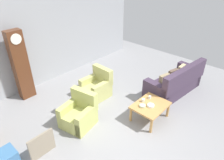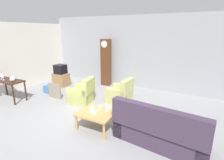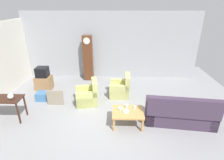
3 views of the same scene
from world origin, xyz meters
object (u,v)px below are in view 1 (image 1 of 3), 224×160
at_px(armchair_olive_near, 79,115).
at_px(grandfather_clock, 21,66).
at_px(framed_picture_leaning, 42,145).
at_px(bowl_white_stacked, 151,105).
at_px(cup_white_porcelain, 143,100).
at_px(coffee_table_wood, 150,107).
at_px(cup_blue_rimmed, 150,97).
at_px(armchair_olive_far, 97,87).
at_px(couch_floral, 175,83).
at_px(bowl_shallow_green, 143,106).
at_px(storage_box_blue, 7,158).

bearing_deg(armchair_olive_near, grandfather_clock, 97.42).
height_order(framed_picture_leaning, bowl_white_stacked, framed_picture_leaning).
distance_m(grandfather_clock, cup_white_porcelain, 3.76).
relative_size(coffee_table_wood, framed_picture_leaning, 1.60).
relative_size(framed_picture_leaning, bowl_white_stacked, 3.18).
distance_m(coffee_table_wood, cup_blue_rimmed, 0.30).
bearing_deg(cup_blue_rimmed, grandfather_clock, 120.36).
distance_m(cup_white_porcelain, bowl_white_stacked, 0.27).
xyz_separation_m(armchair_olive_near, grandfather_clock, (-0.29, 2.26, 0.79)).
bearing_deg(armchair_olive_near, armchair_olive_far, 26.50).
distance_m(cup_white_porcelain, cup_blue_rimmed, 0.25).
relative_size(framed_picture_leaning, cup_white_porcelain, 6.46).
height_order(grandfather_clock, framed_picture_leaning, grandfather_clock).
height_order(couch_floral, grandfather_clock, grandfather_clock).
bearing_deg(coffee_table_wood, bowl_white_stacked, -143.68).
distance_m(couch_floral, cup_blue_rimmed, 1.43).
xyz_separation_m(grandfather_clock, cup_blue_rimmed, (1.96, -3.35, -0.58)).
bearing_deg(grandfather_clock, couch_floral, -45.16).
bearing_deg(grandfather_clock, armchair_olive_near, -82.58).
bearing_deg(bowl_shallow_green, armchair_olive_near, 136.82).
relative_size(cup_white_porcelain, bowl_shallow_green, 0.54).
xyz_separation_m(storage_box_blue, cup_white_porcelain, (3.27, -1.23, 0.36)).
bearing_deg(bowl_shallow_green, cup_white_porcelain, 31.19).
xyz_separation_m(armchair_olive_near, bowl_white_stacked, (1.39, -1.30, 0.20)).
xyz_separation_m(couch_floral, coffee_table_wood, (-1.64, -0.12, 0.05)).
xyz_separation_m(armchair_olive_near, coffee_table_wood, (1.44, -1.26, 0.10)).
xyz_separation_m(couch_floral, grandfather_clock, (-3.38, 3.40, 0.74)).
height_order(armchair_olive_near, bowl_shallow_green, armchair_olive_near).
height_order(grandfather_clock, bowl_white_stacked, grandfather_clock).
height_order(armchair_olive_far, bowl_white_stacked, armchair_olive_far).
bearing_deg(bowl_shallow_green, storage_box_blue, 156.28).
relative_size(couch_floral, storage_box_blue, 5.22).
height_order(couch_floral, framed_picture_leaning, couch_floral).
height_order(couch_floral, bowl_white_stacked, couch_floral).
xyz_separation_m(armchair_olive_far, cup_blue_rimmed, (0.42, -1.71, 0.21)).
xyz_separation_m(cup_blue_rimmed, bowl_shallow_green, (-0.44, -0.06, -0.01)).
bearing_deg(cup_white_porcelain, bowl_shallow_green, -148.81).
relative_size(armchair_olive_near, bowl_shallow_green, 5.35).
bearing_deg(armchair_olive_near, cup_white_porcelain, -36.10).
relative_size(storage_box_blue, bowl_shallow_green, 2.43).
xyz_separation_m(couch_floral, armchair_olive_far, (-1.84, 1.76, -0.05)).
bearing_deg(storage_box_blue, bowl_shallow_green, -23.72).
height_order(framed_picture_leaning, cup_white_porcelain, framed_picture_leaning).
distance_m(armchair_olive_far, cup_white_porcelain, 1.68).
bearing_deg(bowl_white_stacked, framed_picture_leaning, 156.38).
bearing_deg(cup_white_porcelain, armchair_olive_near, 143.90).
bearing_deg(framed_picture_leaning, grandfather_clock, 69.68).
xyz_separation_m(grandfather_clock, bowl_shallow_green, (1.52, -3.41, -0.59)).
bearing_deg(bowl_shallow_green, cup_blue_rimmed, 8.29).
xyz_separation_m(couch_floral, bowl_white_stacked, (-1.70, -0.16, 0.15)).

